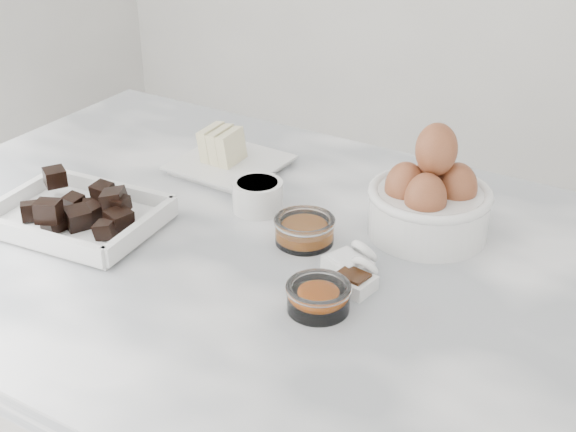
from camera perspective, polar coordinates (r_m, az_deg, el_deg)
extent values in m
cube|color=white|center=(1.13, -1.67, -3.05)|extent=(1.20, 0.80, 0.04)
cube|color=white|center=(1.20, -14.66, -0.42)|extent=(0.24, 0.19, 0.01)
cube|color=white|center=(1.34, -4.15, 3.56)|extent=(0.15, 0.15, 0.01)
cube|color=white|center=(1.34, -4.16, 3.83)|extent=(0.17, 0.17, 0.00)
cylinder|color=white|center=(1.20, -2.17, 1.45)|extent=(0.08, 0.08, 0.05)
cylinder|color=white|center=(1.20, -2.19, 2.21)|extent=(0.06, 0.06, 0.01)
cylinder|color=white|center=(1.15, 9.96, 0.23)|extent=(0.17, 0.17, 0.07)
torus|color=white|center=(1.14, 10.09, 1.61)|extent=(0.18, 0.18, 0.01)
ellipsoid|color=brown|center=(1.13, 11.88, 1.65)|extent=(0.06, 0.06, 0.08)
ellipsoid|color=brown|center=(1.14, 8.41, 2.30)|extent=(0.06, 0.06, 0.08)
ellipsoid|color=brown|center=(1.16, 10.97, 2.56)|extent=(0.06, 0.06, 0.08)
ellipsoid|color=brown|center=(1.10, 9.13, 1.35)|extent=(0.06, 0.06, 0.08)
ellipsoid|color=brown|center=(1.11, 10.51, 4.67)|extent=(0.06, 0.06, 0.08)
cylinder|color=white|center=(1.12, 1.18, -1.08)|extent=(0.08, 0.08, 0.03)
torus|color=white|center=(1.11, 1.19, -0.35)|extent=(0.09, 0.09, 0.01)
cylinder|color=orange|center=(1.12, 1.18, -1.33)|extent=(0.06, 0.06, 0.01)
cylinder|color=white|center=(0.98, 2.17, -5.85)|extent=(0.08, 0.08, 0.03)
torus|color=white|center=(0.97, 2.19, -5.11)|extent=(0.08, 0.08, 0.01)
ellipsoid|color=orange|center=(0.98, 2.17, -5.80)|extent=(0.05, 0.05, 0.02)
cube|color=white|center=(1.02, 4.62, -4.75)|extent=(0.06, 0.05, 0.02)
cube|color=black|center=(1.02, 4.64, -4.20)|extent=(0.04, 0.04, 0.00)
torus|color=white|center=(1.04, 5.50, -3.59)|extent=(0.04, 0.04, 0.04)
cube|color=white|center=(1.06, 4.26, -3.57)|extent=(0.07, 0.06, 0.02)
cube|color=white|center=(1.05, 4.29, -3.00)|extent=(0.05, 0.05, 0.00)
torus|color=white|center=(1.07, 5.44, -2.51)|extent=(0.05, 0.05, 0.04)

